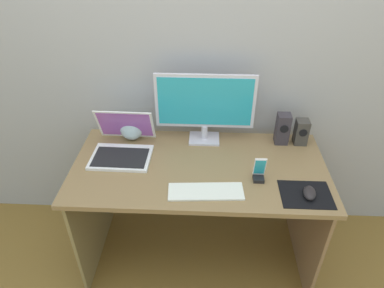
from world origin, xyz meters
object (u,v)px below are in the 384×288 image
monitor (205,105)px  speaker_right (301,132)px  mouse (310,193)px  speaker_near_monitor (283,129)px  fishbowl (132,128)px  keyboard_external (206,192)px  phone_in_dock (259,172)px  laptop (123,146)px

monitor → speaker_right: (0.57, -0.01, -0.16)m
monitor → mouse: monitor is taller
speaker_near_monitor → fishbowl: 0.89m
mouse → speaker_near_monitor: bearing=108.0°
fishbowl → keyboard_external: (0.45, -0.47, -0.06)m
speaker_right → speaker_near_monitor: (-0.11, 0.00, 0.02)m
keyboard_external → phone_in_dock: (0.27, 0.11, 0.04)m
speaker_near_monitor → phone_in_dock: size_ratio=1.36×
laptop → monitor: bearing=18.9°
fishbowl → keyboard_external: 0.65m
fishbowl → laptop: bearing=-98.9°
laptop → fishbowl: 0.16m
laptop → mouse: 1.03m
speaker_right → speaker_near_monitor: 0.11m
fishbowl → phone_in_dock: size_ratio=1.05×
monitor → fishbowl: (-0.43, 0.00, -0.17)m
laptop → phone_in_dock: laptop is taller
fishbowl → speaker_near_monitor: bearing=-0.5°
speaker_right → mouse: size_ratio=1.52×
keyboard_external → mouse: 0.50m
speaker_near_monitor → laptop: laptop is taller
laptop → fishbowl: laptop is taller
speaker_near_monitor → mouse: bearing=-82.1°
monitor → keyboard_external: bearing=-87.9°
monitor → speaker_right: monitor is taller
speaker_near_monitor → phone_in_dock: speaker_near_monitor is taller
monitor → speaker_near_monitor: 0.48m
fishbowl → mouse: size_ratio=1.45×
fishbowl → mouse: bearing=-26.2°
speaker_right → phone_in_dock: bearing=-128.9°
monitor → keyboard_external: 0.52m
monitor → speaker_near_monitor: size_ratio=3.00×
monitor → fishbowl: size_ratio=3.91×
speaker_near_monitor → keyboard_external: 0.64m
speaker_near_monitor → mouse: speaker_near_monitor is taller
laptop → fishbowl: bearing=81.1°
fishbowl → mouse: (0.95, -0.47, -0.05)m
laptop → keyboard_external: bearing=-32.8°
speaker_right → speaker_near_monitor: bearing=180.0°
laptop → phone_in_dock: size_ratio=2.44×
laptop → fishbowl: (0.02, 0.16, 0.02)m
speaker_right → keyboard_external: (-0.55, -0.46, -0.07)m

